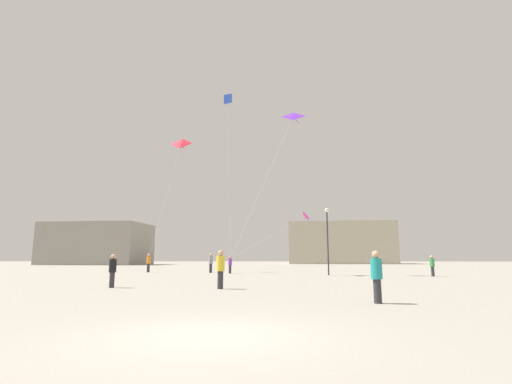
# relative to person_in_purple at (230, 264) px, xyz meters

# --- Properties ---
(ground_plane) EXTENTS (300.00, 300.00, 0.00)m
(ground_plane) POSITION_rel_person_in_purple_xyz_m (3.09, -28.47, -0.88)
(ground_plane) COLOR #9E9689
(person_in_purple) EXTENTS (0.35, 0.35, 1.60)m
(person_in_purple) POSITION_rel_person_in_purple_xyz_m (0.00, 0.00, 0.00)
(person_in_purple) COLOR #2D2D33
(person_in_purple) RESTS_ON ground_plane
(person_in_orange) EXTENTS (0.40, 0.40, 1.84)m
(person_in_orange) POSITION_rel_person_in_purple_xyz_m (-8.48, 2.41, 0.13)
(person_in_orange) COLOR #2D2D33
(person_in_orange) RESTS_ON ground_plane
(person_in_green) EXTENTS (0.35, 0.35, 1.61)m
(person_in_green) POSITION_rel_person_in_purple_xyz_m (16.39, -4.83, 0.01)
(person_in_green) COLOR #2D2D33
(person_in_green) RESTS_ON ground_plane
(person_in_black) EXTENTS (0.35, 0.35, 1.59)m
(person_in_black) POSITION_rel_person_in_purple_xyz_m (-3.59, -17.34, -0.01)
(person_in_black) COLOR #2D2D33
(person_in_black) RESTS_ON ground_plane
(person_in_yellow) EXTENTS (0.39, 0.39, 1.77)m
(person_in_yellow) POSITION_rel_person_in_purple_xyz_m (1.73, -17.79, 0.09)
(person_in_yellow) COLOR #2D2D33
(person_in_yellow) RESTS_ON ground_plane
(person_in_grey) EXTENTS (0.40, 0.40, 1.85)m
(person_in_grey) POSITION_rel_person_in_purple_xyz_m (-2.04, 1.39, 0.14)
(person_in_grey) COLOR #2D2D33
(person_in_grey) RESTS_ON ground_plane
(person_in_teal) EXTENTS (0.36, 0.36, 1.64)m
(person_in_teal) POSITION_rel_person_in_purple_xyz_m (7.53, -23.18, 0.02)
(person_in_teal) COLOR #2D2D33
(person_in_teal) RESTS_ON ground_plane
(kite_crimson_delta) EXTENTS (3.45, 1.75, 12.86)m
(kite_crimson_delta) POSITION_rel_person_in_purple_xyz_m (-5.98, 3.74, 12.61)
(kite_crimson_delta) COLOR red
(kite_magenta_diamond) EXTENTS (8.24, 8.31, 5.36)m
(kite_magenta_diamond) POSITION_rel_person_in_purple_xyz_m (7.65, 7.58, 5.22)
(kite_magenta_diamond) COLOR #D12899
(kite_violet_delta) EXTENTS (6.76, 3.63, 12.98)m
(kite_violet_delta) POSITION_rel_person_in_purple_xyz_m (5.83, -3.15, 12.76)
(kite_violet_delta) COLOR purple
(kite_cobalt_delta) EXTENTS (0.95, 3.88, 14.69)m
(kite_cobalt_delta) POSITION_rel_person_in_purple_xyz_m (-0.01, -3.09, 14.39)
(kite_cobalt_delta) COLOR blue
(building_left_hall) EXTENTS (20.98, 14.10, 8.62)m
(building_left_hall) POSITION_rel_person_in_purple_xyz_m (-33.91, 44.64, 3.44)
(building_left_hall) COLOR gray
(building_left_hall) RESTS_ON ground_plane
(building_centre_hall) EXTENTS (25.98, 15.94, 10.06)m
(building_centre_hall) POSITION_rel_person_in_purple_xyz_m (20.09, 62.25, 4.15)
(building_centre_hall) COLOR #B2A893
(building_centre_hall) RESTS_ON ground_plane
(lamppost_east) EXTENTS (0.36, 0.36, 5.58)m
(lamppost_east) POSITION_rel_person_in_purple_xyz_m (8.61, -3.15, 2.81)
(lamppost_east) COLOR #2D2D30
(lamppost_east) RESTS_ON ground_plane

